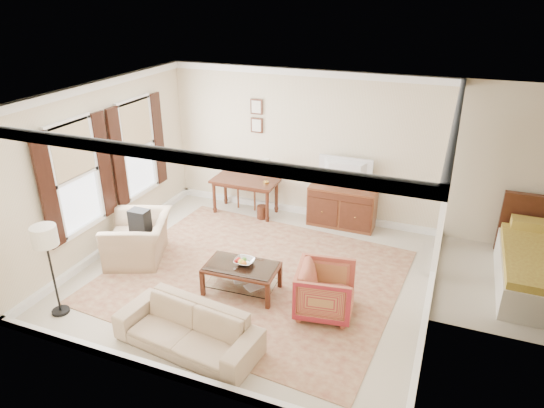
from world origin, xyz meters
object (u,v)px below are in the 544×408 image
Objects in this scene: sideboard at (342,207)px; tv at (345,164)px; writing_desk at (245,185)px; coffee_table at (242,271)px; sofa at (187,323)px; club_armchair at (138,232)px; striped_armchair at (325,288)px.

tv is at bearing -90.00° from sideboard.
writing_desk is 1.17× the size of coffee_table.
coffee_table is at bearing -66.82° from writing_desk.
sofa is at bearing 76.62° from tv.
club_armchair is at bearing 146.35° from sofa.
club_armchair reaches higher than coffee_table.
club_armchair is at bearing 40.10° from tv.
striped_armchair reaches higher than sideboard.
tv is (0.00, -0.02, 0.88)m from sideboard.
writing_desk is 2.08m from tv.
writing_desk is 1.63× the size of striped_armchair.
club_armchair is at bearing -139.67° from sideboard.
sofa reaches higher than writing_desk.
tv is 0.86× the size of coffee_table.
tv reaches higher than striped_armchair.
sofa is (-0.98, -4.11, -0.90)m from tv.
tv is at bearing 0.69° from striped_armchair.
writing_desk is 1.36× the size of tv.
sideboard reaches higher than coffee_table.
club_armchair is (-0.94, -2.32, -0.11)m from writing_desk.
coffee_table is (-0.86, -2.73, -0.92)m from tv.
striped_armchair is at bearing 99.35° from tv.
striped_armchair reaches higher than coffee_table.
sideboard is 3.82m from club_armchair.
club_armchair reaches higher than striped_armchair.
tv is at bearing 83.70° from sofa.
club_armchair is (-2.91, -2.45, -0.77)m from tv.
tv is 0.51× the size of sofa.
tv reaches higher than sofa.
sideboard reaches higher than sofa.
club_armchair is at bearing -112.07° from writing_desk.
tv is 3.01m from coffee_table.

